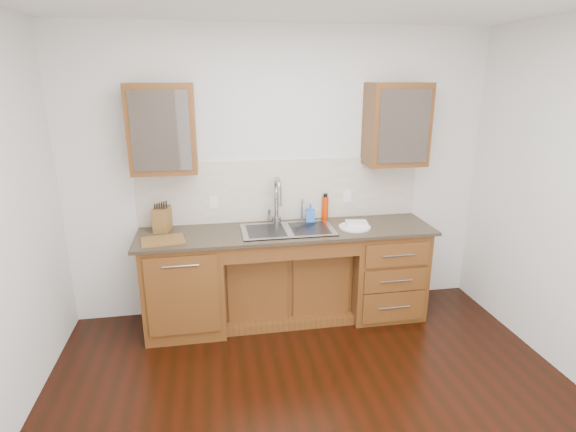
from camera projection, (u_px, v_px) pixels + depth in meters
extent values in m
cube|color=black|center=(324.00, 431.00, 3.04)|extent=(4.00, 3.50, 0.10)
cube|color=silver|center=(281.00, 174.00, 4.32)|extent=(4.00, 0.10, 2.70)
cube|color=#593014|center=(185.00, 284.00, 4.10)|extent=(0.70, 0.62, 0.88)
cube|color=#593014|center=(286.00, 281.00, 4.36)|extent=(1.20, 0.44, 0.70)
cube|color=#593014|center=(382.00, 269.00, 4.41)|extent=(0.70, 0.62, 0.88)
cube|color=#84705B|center=(288.00, 231.00, 4.10)|extent=(2.70, 0.65, 0.03)
cube|color=beige|center=(282.00, 190.00, 4.31)|extent=(2.70, 0.02, 0.59)
cube|color=#9E9EA5|center=(288.00, 239.00, 4.11)|extent=(0.84, 0.46, 0.19)
cylinder|color=#999993|center=(276.00, 203.00, 4.23)|extent=(0.04, 0.04, 0.40)
cylinder|color=#999993|center=(302.00, 209.00, 4.31)|extent=(0.02, 0.02, 0.24)
cube|color=#593014|center=(162.00, 129.00, 3.80)|extent=(0.55, 0.34, 0.75)
cube|color=#593014|center=(396.00, 125.00, 4.15)|extent=(0.55, 0.34, 0.75)
cube|color=white|center=(214.00, 202.00, 4.21)|extent=(0.08, 0.01, 0.12)
cube|color=white|center=(347.00, 196.00, 4.43)|extent=(0.08, 0.01, 0.12)
imported|color=blue|center=(310.00, 213.00, 4.29)|extent=(0.09, 0.09, 0.18)
cylinder|color=red|center=(325.00, 208.00, 4.38)|extent=(0.08, 0.08, 0.22)
cylinder|color=white|center=(355.00, 227.00, 4.15)|extent=(0.38, 0.38, 0.02)
cube|color=beige|center=(357.00, 223.00, 4.19)|extent=(0.21, 0.17, 0.03)
cube|color=brown|center=(162.00, 219.00, 4.04)|extent=(0.16, 0.22, 0.22)
cube|color=brown|center=(163.00, 240.00, 3.81)|extent=(0.39, 0.30, 0.02)
imported|color=white|center=(149.00, 135.00, 3.80)|extent=(0.17, 0.17, 0.10)
imported|color=silver|center=(180.00, 136.00, 3.84)|extent=(0.11, 0.11, 0.08)
imported|color=silver|center=(381.00, 130.00, 4.14)|extent=(0.14, 0.14, 0.11)
imported|color=white|center=(400.00, 130.00, 4.17)|extent=(0.10, 0.10, 0.10)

